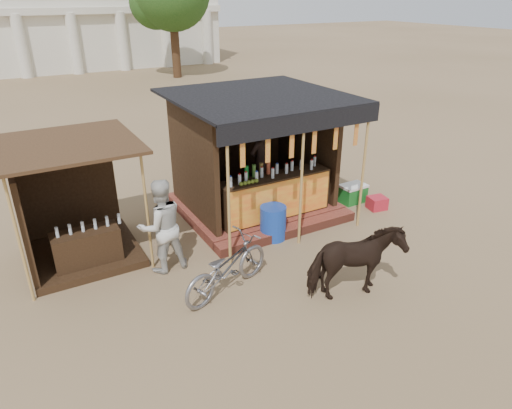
{
  "coord_description": "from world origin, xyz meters",
  "views": [
    {
      "loc": [
        -3.87,
        -5.25,
        4.79
      ],
      "look_at": [
        0.0,
        1.6,
        1.1
      ],
      "focal_mm": 32.0,
      "sensor_mm": 36.0,
      "label": 1
    }
  ],
  "objects": [
    {
      "name": "blue_barrel",
      "position": [
        0.64,
        2.0,
        0.37
      ],
      "size": [
        0.6,
        0.6,
        0.73
      ],
      "primitive_type": "cylinder",
      "rotation": [
        0.0,
        0.0,
        0.08
      ],
      "color": "#163DA8",
      "rests_on": "ground"
    },
    {
      "name": "motorbike",
      "position": [
        -1.05,
        0.77,
        0.5
      ],
      "size": [
        2.0,
        1.23,
        0.99
      ],
      "primitive_type": "imported",
      "rotation": [
        0.0,
        0.0,
        1.9
      ],
      "color": "gray",
      "rests_on": "ground"
    },
    {
      "name": "bystander",
      "position": [
        -1.76,
        2.0,
        0.91
      ],
      "size": [
        0.91,
        0.72,
        1.81
      ],
      "primitive_type": "imported",
      "rotation": [
        0.0,
        0.0,
        3.18
      ],
      "color": "beige",
      "rests_on": "ground"
    },
    {
      "name": "main_stall",
      "position": [
        1.02,
        3.36,
        1.03
      ],
      "size": [
        3.6,
        3.61,
        2.78
      ],
      "color": "brown",
      "rests_on": "ground"
    },
    {
      "name": "background_building",
      "position": [
        -2.0,
        29.94,
        3.98
      ],
      "size": [
        26.0,
        7.45,
        8.18
      ],
      "color": "silver",
      "rests_on": "ground"
    },
    {
      "name": "secondary_stall",
      "position": [
        -3.17,
        3.24,
        0.85
      ],
      "size": [
        2.4,
        2.4,
        2.38
      ],
      "color": "#332012",
      "rests_on": "ground"
    },
    {
      "name": "cow",
      "position": [
        0.76,
        -0.43,
        0.66
      ],
      "size": [
        1.68,
        1.02,
        1.33
      ],
      "primitive_type": "imported",
      "rotation": [
        0.0,
        0.0,
        1.37
      ],
      "color": "black",
      "rests_on": "ground"
    },
    {
      "name": "red_crate",
      "position": [
        3.59,
        2.0,
        0.15
      ],
      "size": [
        0.47,
        0.43,
        0.3
      ],
      "primitive_type": "cube",
      "rotation": [
        0.0,
        0.0,
        -0.16
      ],
      "color": "#AF1D2B",
      "rests_on": "ground"
    },
    {
      "name": "ground",
      "position": [
        0.0,
        0.0,
        0.0
      ],
      "size": [
        120.0,
        120.0,
        0.0
      ],
      "primitive_type": "plane",
      "color": "#846B4C",
      "rests_on": "ground"
    },
    {
      "name": "cooler",
      "position": [
        3.33,
        2.6,
        0.23
      ],
      "size": [
        0.66,
        0.46,
        0.46
      ],
      "color": "#176922",
      "rests_on": "ground"
    }
  ]
}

